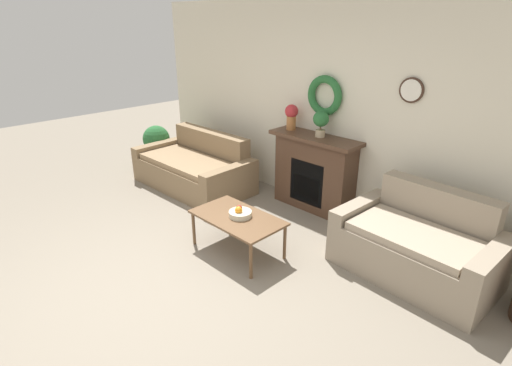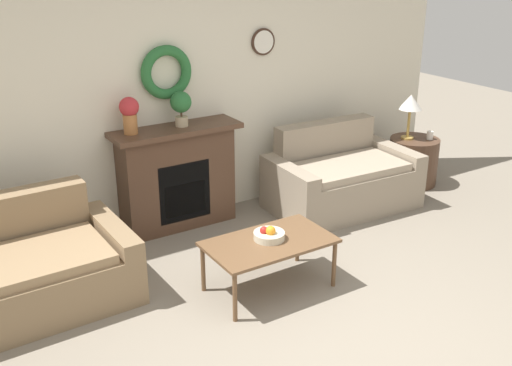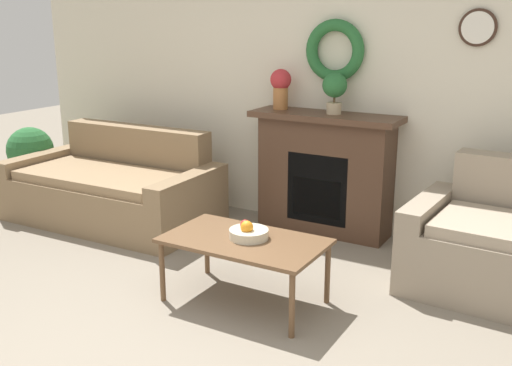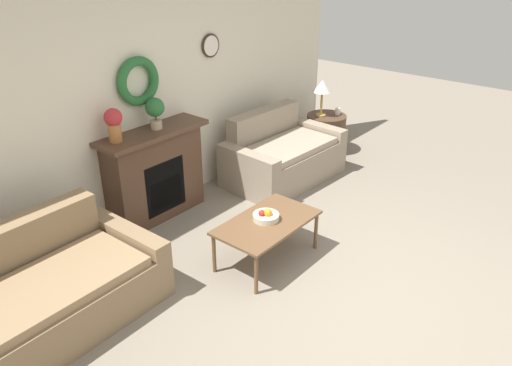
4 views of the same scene
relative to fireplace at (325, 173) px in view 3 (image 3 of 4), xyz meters
The scene contains 8 objects.
wall_back 0.86m from the fireplace, 73.51° to the left, with size 6.80×0.16×2.70m.
fireplace is the anchor object (origin of this frame).
couch_left 1.91m from the fireplace, 159.32° to the right, with size 1.90×1.03×0.82m.
coffee_table 1.50m from the fireplace, 86.12° to the right, with size 1.02×0.59×0.44m.
fruit_bowl 1.47m from the fireplace, 85.50° to the right, with size 0.25×0.25×0.12m.
vase_on_mantel_left 0.83m from the fireplace, behind, with size 0.18×0.18×0.34m.
potted_plant_on_mantel 0.72m from the fireplace, 11.77° to the right, with size 0.20×0.20×0.34m.
potted_plant_floor_by_couch 3.00m from the fireplace, 168.16° to the right, with size 0.46×0.46×0.74m.
Camera 3 is at (1.89, -1.98, 1.80)m, focal length 42.00 mm.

